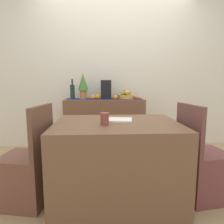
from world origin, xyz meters
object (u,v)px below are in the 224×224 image
Objects in this scene: coffee_cup at (105,119)px; chair_by_corner at (203,171)px; chair_near_window at (27,175)px; dining_table at (117,162)px; wine_bottle at (72,92)px; sideboard_console at (105,124)px; potted_plant at (83,84)px; open_book at (117,120)px; coffee_maker at (106,90)px; fruit_bowl at (126,97)px.

chair_by_corner is at bearing 6.60° from coffee_cup.
dining_table is at bearing 0.20° from chair_near_window.
wine_bottle is 2.15m from chair_by_corner.
potted_plant reaches higher than sideboard_console.
wine_bottle is at bearing 120.98° from open_book.
dining_table is at bearing -86.74° from sideboard_console.
chair_by_corner reaches higher than coffee_cup.
potted_plant is 0.36× the size of dining_table.
dining_table is at bearing -68.48° from wine_bottle.
sideboard_console is at bearing 89.06° from coffee_cup.
wine_bottle is at bearing 106.58° from coffee_cup.
coffee_maker is 0.27× the size of dining_table.
sideboard_console is 1.38× the size of chair_near_window.
sideboard_console is at bearing 180.00° from coffee_maker.
sideboard_console is at bearing 180.00° from fruit_bowl.
chair_near_window is (-0.82, -0.07, -0.48)m from open_book.
dining_table is (0.06, -1.48, -0.60)m from coffee_maker.
chair_by_corner is (0.81, -0.07, -0.48)m from open_book.
potted_plant is (-0.36, -0.00, 0.08)m from coffee_maker.
chair_by_corner is (0.90, -1.48, -0.14)m from sideboard_console.
potted_plant is (-0.68, -0.00, 0.20)m from fruit_bowl.
sideboard_console is 1.38× the size of chair_by_corner.
open_book is (0.06, -1.41, -0.22)m from coffee_maker.
chair_near_window is (-0.82, -0.00, -0.10)m from dining_table.
chair_near_window reaches higher than fruit_bowl.
fruit_bowl reaches higher than coffee_cup.
coffee_cup is (-0.37, -1.59, -0.07)m from fruit_bowl.
chair_near_window reaches higher than dining_table.
chair_by_corner is (1.23, -1.48, -0.79)m from potted_plant.
chair_near_window is at bearing -116.26° from sideboard_console.
fruit_bowl is at bearing 0.00° from wine_bottle.
dining_table is at bearing -87.67° from coffee_maker.
potted_plant is (0.17, -0.00, 0.11)m from wine_bottle.
chair_near_window is at bearing -179.80° from dining_table.
dining_table is at bearing -74.29° from potted_plant.
coffee_maker is at bearing 88.19° from coffee_cup.
wine_bottle is at bearing 180.00° from fruit_bowl.
open_book is 0.95m from chair_near_window.
coffee_maker is (0.02, 0.00, 0.56)m from sideboard_console.
chair_near_window is (-0.40, -1.48, -0.79)m from potted_plant.
coffee_maker is at bearing 92.33° from dining_table.
potted_plant is at bearing 114.95° from open_book.
coffee_cup is at bearing -103.10° from fruit_bowl.
coffee_maker is at bearing 0.00° from sideboard_console.
sideboard_console is at bearing 0.00° from potted_plant.
wine_bottle is at bearing 81.10° from chair_near_window.
fruit_bowl is 1.92m from chair_near_window.
open_book is 0.21m from coffee_cup.
open_book is at bearing -67.45° from wine_bottle.
wine_bottle is 0.78× the size of potted_plant.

